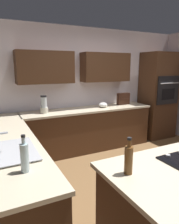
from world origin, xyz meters
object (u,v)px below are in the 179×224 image
at_px(blender, 44,106).
at_px(spice_rack, 123,99).
at_px(oil_bottle, 129,159).
at_px(wall_oven, 158,96).
at_px(mixing_bowl, 103,105).
at_px(dish_soap_bottle, 25,157).
at_px(sink_unit, 12,151).

distance_m(blender, spice_rack, 1.90).
bearing_deg(oil_bottle, spice_rack, -124.73).
bearing_deg(oil_bottle, wall_oven, -137.73).
relative_size(wall_oven, mixing_bowl, 10.91).
height_order(dish_soap_bottle, oil_bottle, dish_soap_bottle).
xyz_separation_m(mixing_bowl, spice_rack, (-0.60, -0.09, 0.08)).
xyz_separation_m(wall_oven, sink_unit, (3.68, 1.71, -0.14)).
bearing_deg(sink_unit, mixing_bowl, -140.69).
bearing_deg(sink_unit, blender, -114.58).
height_order(sink_unit, oil_bottle, oil_bottle).
relative_size(wall_oven, oil_bottle, 6.69).
bearing_deg(mixing_bowl, dish_soap_bottle, 47.21).
distance_m(sink_unit, spice_rack, 3.23).
relative_size(sink_unit, blender, 2.08).
xyz_separation_m(wall_oven, dish_soap_bottle, (3.62, 2.19, -0.02)).
bearing_deg(wall_oven, spice_rack, -4.80).
height_order(mixing_bowl, oil_bottle, oil_bottle).
relative_size(sink_unit, dish_soap_bottle, 2.14).
distance_m(mixing_bowl, oil_bottle, 2.88).
bearing_deg(wall_oven, blender, 0.13).
distance_m(wall_oven, dish_soap_bottle, 4.23).
height_order(blender, spice_rack, blender).
xyz_separation_m(blender, oil_bottle, (-0.04, 2.59, -0.02)).
xyz_separation_m(spice_rack, dish_soap_bottle, (2.62, 2.27, -0.00)).
bearing_deg(dish_soap_bottle, wall_oven, -148.84).
xyz_separation_m(wall_oven, blender, (2.90, 0.01, -0.01)).
height_order(wall_oven, blender, wall_oven).
bearing_deg(blender, oil_bottle, 90.87).
distance_m(wall_oven, mixing_bowl, 1.60).
xyz_separation_m(mixing_bowl, dish_soap_bottle, (2.02, 2.18, 0.08)).
bearing_deg(wall_oven, dish_soap_bottle, 31.16).
relative_size(blender, oil_bottle, 1.07).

